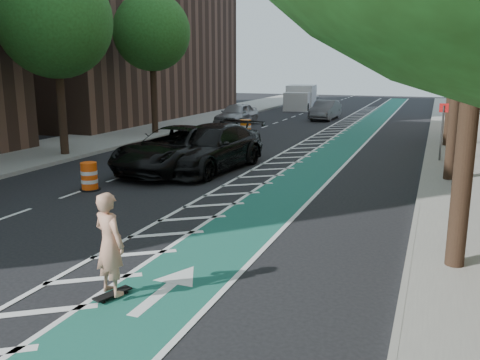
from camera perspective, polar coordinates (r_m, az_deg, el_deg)
The scene contains 21 objects.
ground at distance 13.18m, azimuth -14.02°, elevation -5.22°, with size 120.00×120.00×0.00m, color black.
bike_lane at distance 21.03m, azimuth 8.83°, elevation 1.72°, with size 2.00×90.00×0.01m, color #164F47.
buffer_strip at distance 21.39m, azimuth 4.90°, elevation 2.01°, with size 1.40×90.00×0.01m, color silver.
sidewalk_left at distance 26.58m, azimuth -18.54°, elevation 3.66°, with size 5.00×90.00×0.15m, color gray.
curb_right at distance 20.56m, azimuth 19.92°, elevation 1.06°, with size 0.12×90.00×0.16m, color gray.
curb_left at distance 25.10m, azimuth -14.20°, elevation 3.44°, with size 0.12×90.00×0.16m, color gray.
tree_r_c at distance 18.28m, azimuth 23.92°, elevation 17.35°, with size 4.20×4.20×7.90m.
tree_l_c at distance 23.80m, azimuth -19.61°, elevation 16.38°, with size 4.20×4.20×7.90m.
tree_r_d at distance 26.25m, azimuth 23.21°, elevation 15.70°, with size 4.20×4.20×7.90m.
tree_l_d at distance 30.35m, azimuth -9.42°, elevation 15.99°, with size 4.20×4.20×7.90m.
sign_post at distance 22.34m, azimuth 21.73°, elevation 5.11°, with size 0.35×0.08×2.47m.
skateboard at distance 9.37m, azimuth -14.12°, elevation -12.27°, with size 0.42×0.74×0.10m.
skateboarder at distance 9.02m, azimuth -14.44°, elevation -6.93°, with size 0.66×0.43×1.82m, color tan.
suv_near at distance 19.71m, azimuth -7.08°, elevation 3.50°, with size 2.79×6.05×1.68m, color black.
suv_far at distance 19.71m, azimuth -3.46°, elevation 3.63°, with size 2.40×5.91×1.72m, color black.
car_silver at distance 34.36m, azimuth -0.38°, elevation 7.39°, with size 1.78×4.44×1.51m, color #A1A1A7.
car_grey at distance 38.77m, azimuth 9.55°, elevation 7.76°, with size 1.50×4.29×1.41m, color #58575C.
box_truck at distance 47.63m, azimuth 6.78°, elevation 9.09°, with size 2.77×5.38×2.16m.
barrel_a at distance 17.20m, azimuth -16.56°, elevation 0.32°, with size 0.67×0.67×0.91m.
barrel_b at distance 24.06m, azimuth -1.46°, elevation 4.16°, with size 0.59×0.59×0.80m.
barrel_c at distance 28.32m, azimuth 0.64°, elevation 5.69°, with size 0.76×0.76×1.03m.
Camera 1 is at (7.35, -10.18, 3.99)m, focal length 38.00 mm.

